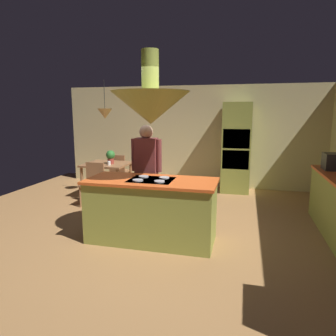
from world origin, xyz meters
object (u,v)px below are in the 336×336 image
at_px(chair_by_back_wall, 119,169).
at_px(person_at_island, 147,168).
at_px(kitchen_island, 152,210).
at_px(oven_tower, 236,148).
at_px(chair_facing_island, 93,181).
at_px(potted_plant_on_table, 111,156).
at_px(dining_table, 107,168).
at_px(cup_on_table, 109,163).

bearing_deg(chair_by_back_wall, person_at_island, 124.04).
distance_m(kitchen_island, chair_by_back_wall, 3.25).
relative_size(oven_tower, chair_facing_island, 2.44).
distance_m(oven_tower, person_at_island, 2.91).
bearing_deg(potted_plant_on_table, chair_by_back_wall, 99.12).
xyz_separation_m(kitchen_island, oven_tower, (1.10, 3.24, 0.59)).
distance_m(kitchen_island, dining_table, 2.71).
distance_m(oven_tower, cup_on_table, 2.98).
relative_size(potted_plant_on_table, cup_on_table, 3.33).
distance_m(oven_tower, chair_facing_island, 3.38).
xyz_separation_m(potted_plant_on_table, cup_on_table, (0.05, -0.19, -0.12)).
relative_size(person_at_island, chair_by_back_wall, 1.94).
bearing_deg(potted_plant_on_table, kitchen_island, -52.52).
height_order(potted_plant_on_table, cup_on_table, potted_plant_on_table).
xyz_separation_m(oven_tower, chair_by_back_wall, (-2.80, -0.48, -0.56)).
bearing_deg(person_at_island, cup_on_table, 136.28).
distance_m(kitchen_island, person_at_island, 0.90).
bearing_deg(potted_plant_on_table, oven_tower, 23.54).
bearing_deg(chair_by_back_wall, dining_table, 90.00).
xyz_separation_m(kitchen_island, chair_facing_island, (-1.70, 1.44, 0.03)).
relative_size(person_at_island, potted_plant_on_table, 5.62).
relative_size(chair_by_back_wall, potted_plant_on_table, 2.90).
relative_size(oven_tower, person_at_island, 1.26).
relative_size(kitchen_island, potted_plant_on_table, 6.35).
distance_m(oven_tower, potted_plant_on_table, 2.94).
bearing_deg(chair_by_back_wall, potted_plant_on_table, 99.12).
xyz_separation_m(oven_tower, dining_table, (-2.80, -1.14, -0.41)).
height_order(oven_tower, chair_by_back_wall, oven_tower).
height_order(person_at_island, potted_plant_on_table, person_at_island).
relative_size(oven_tower, potted_plant_on_table, 7.06).
bearing_deg(kitchen_island, oven_tower, 71.26).
distance_m(person_at_island, cup_on_table, 1.73).
relative_size(chair_facing_island, chair_by_back_wall, 1.00).
bearing_deg(chair_facing_island, kitchen_island, -40.17).
bearing_deg(person_at_island, potted_plant_on_table, 133.02).
bearing_deg(cup_on_table, chair_facing_island, -109.62).
height_order(chair_facing_island, chair_by_back_wall, same).
relative_size(kitchen_island, chair_facing_island, 2.19).
bearing_deg(kitchen_island, chair_facing_island, 139.83).
xyz_separation_m(person_at_island, chair_by_back_wall, (-1.40, 2.08, -0.47)).
relative_size(oven_tower, chair_by_back_wall, 2.44).
distance_m(oven_tower, chair_by_back_wall, 2.89).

